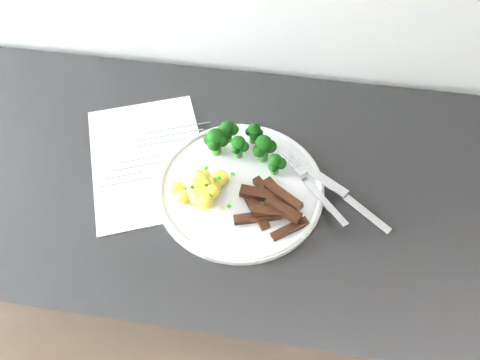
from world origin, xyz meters
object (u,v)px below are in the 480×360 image
(plate, at_px, (240,187))
(recipe_paper, at_px, (149,159))
(broccoli, at_px, (243,142))
(potatoes, at_px, (203,189))
(counter, at_px, (210,277))
(beef_strips, at_px, (271,204))
(fork, at_px, (316,190))
(knife, at_px, (351,203))

(plate, bearing_deg, recipe_paper, 166.49)
(broccoli, relative_size, potatoes, 1.34)
(plate, distance_m, broccoli, 0.08)
(potatoes, bearing_deg, counter, 113.84)
(counter, xyz_separation_m, recipe_paper, (-0.10, 0.03, 0.45))
(plate, xyz_separation_m, broccoli, (-0.01, 0.07, 0.04))
(counter, bearing_deg, beef_strips, -21.78)
(fork, xyz_separation_m, knife, (0.06, -0.01, -0.01))
(broccoli, bearing_deg, plate, -85.81)
(recipe_paper, height_order, knife, knife)
(recipe_paper, xyz_separation_m, fork, (0.32, -0.04, 0.02))
(beef_strips, height_order, knife, beef_strips)
(potatoes, xyz_separation_m, knife, (0.26, 0.03, -0.02))
(counter, distance_m, plate, 0.46)
(broccoli, bearing_deg, recipe_paper, -170.76)
(broccoli, xyz_separation_m, potatoes, (-0.06, -0.10, -0.02))
(counter, distance_m, fork, 0.51)
(counter, height_order, potatoes, potatoes)
(recipe_paper, distance_m, beef_strips, 0.26)
(plate, distance_m, potatoes, 0.07)
(beef_strips, distance_m, knife, 0.15)
(recipe_paper, height_order, plate, plate)
(counter, relative_size, broccoli, 14.88)
(broccoli, height_order, beef_strips, broccoli)
(broccoli, xyz_separation_m, knife, (0.21, -0.08, -0.04))
(counter, relative_size, beef_strips, 18.02)
(plate, height_order, fork, fork)
(beef_strips, xyz_separation_m, knife, (0.14, 0.03, -0.01))
(counter, height_order, plate, plate)
(recipe_paper, relative_size, broccoli, 2.27)
(recipe_paper, height_order, fork, fork)
(potatoes, bearing_deg, knife, 5.73)
(fork, bearing_deg, counter, 176.78)
(recipe_paper, bearing_deg, knife, -7.21)
(potatoes, height_order, fork, potatoes)
(potatoes, relative_size, fork, 0.76)
(counter, height_order, recipe_paper, recipe_paper)
(recipe_paper, height_order, broccoli, broccoli)
(plate, relative_size, broccoli, 1.93)
(plate, height_order, broccoli, broccoli)
(recipe_paper, height_order, beef_strips, beef_strips)
(plate, bearing_deg, potatoes, -153.26)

